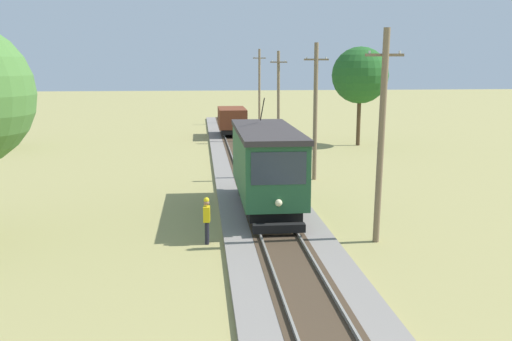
# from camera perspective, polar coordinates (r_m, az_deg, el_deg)

# --- Properties ---
(red_tram) EXTENTS (2.60, 8.54, 4.79)m
(red_tram) POSITION_cam_1_polar(r_m,az_deg,el_deg) (25.24, 1.04, 0.59)
(red_tram) COLOR #235633
(red_tram) RESTS_ON rail_right
(freight_car) EXTENTS (2.40, 5.20, 2.31)m
(freight_car) POSITION_cam_1_polar(r_m,az_deg,el_deg) (51.50, -2.43, 5.10)
(freight_car) COLOR brown
(freight_car) RESTS_ON rail_right
(utility_pole_near_tram) EXTENTS (1.40, 0.53, 7.88)m
(utility_pole_near_tram) POSITION_cam_1_polar(r_m,az_deg,el_deg) (21.10, 12.49, 3.38)
(utility_pole_near_tram) COLOR #7A664C
(utility_pole_near_tram) RESTS_ON ground
(utility_pole_mid) EXTENTS (1.40, 0.32, 7.77)m
(utility_pole_mid) POSITION_cam_1_polar(r_m,az_deg,el_deg) (32.52, 5.99, 6.01)
(utility_pole_mid) COLOR #7A664C
(utility_pole_mid) RESTS_ON ground
(utility_pole_far) EXTENTS (1.40, 0.60, 7.62)m
(utility_pole_far) POSITION_cam_1_polar(r_m,az_deg,el_deg) (47.43, 2.27, 7.46)
(utility_pole_far) COLOR #7A664C
(utility_pole_far) RESTS_ON ground
(utility_pole_distant) EXTENTS (1.40, 0.30, 8.12)m
(utility_pole_distant) POSITION_cam_1_polar(r_m,az_deg,el_deg) (62.33, 0.35, 8.49)
(utility_pole_distant) COLOR #7A664C
(utility_pole_distant) RESTS_ON ground
(gravel_pile) EXTENTS (2.68, 2.68, 1.02)m
(gravel_pile) POSITION_cam_1_polar(r_m,az_deg,el_deg) (49.36, 2.28, 3.63)
(gravel_pile) COLOR #9E998E
(gravel_pile) RESTS_ON ground
(track_worker) EXTENTS (0.27, 0.40, 1.78)m
(track_worker) POSITION_cam_1_polar(r_m,az_deg,el_deg) (21.19, -4.97, -4.80)
(track_worker) COLOR black
(track_worker) RESTS_ON ground
(tree_right_near) EXTENTS (4.53, 4.53, 7.94)m
(tree_right_near) POSITION_cam_1_polar(r_m,az_deg,el_deg) (46.77, 10.43, 9.39)
(tree_right_near) COLOR #4C3823
(tree_right_near) RESTS_ON ground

